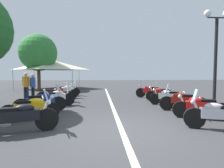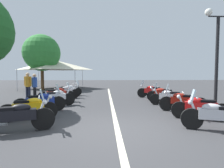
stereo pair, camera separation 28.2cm
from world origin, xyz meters
The scene contains 21 objects.
ground_plane centered at (0.00, 0.00, 0.00)m, with size 80.00×80.00×0.00m, color #38383A.
lane_centre_stripe centered at (4.54, 0.00, 0.00)m, with size 19.23×0.16×0.01m, color beige.
motorcycle_left_row_0 centered at (-0.13, 2.90, 0.47)m, with size 0.96×2.12×1.22m.
motorcycle_left_row_1 centered at (1.23, 3.08, 0.45)m, with size 0.91×1.91×0.99m.
motorcycle_left_row_2 centered at (2.56, 3.15, 0.47)m, with size 1.10×2.01×1.22m.
motorcycle_left_row_3 centered at (3.95, 2.92, 0.47)m, with size 0.98×1.94×1.21m.
motorcycle_left_row_4 centered at (5.15, 3.17, 0.46)m, with size 0.84×2.05×1.01m.
motorcycle_left_row_5 centered at (6.70, 3.12, 0.45)m, with size 0.95×2.02×0.99m.
motorcycle_left_row_6 centered at (7.97, 3.11, 0.46)m, with size 1.11×1.96×1.19m.
motorcycle_right_row_0 centered at (-0.22, -2.89, 0.46)m, with size 0.95×1.97×1.21m.
motorcycle_right_row_1 centered at (1.08, -3.09, 0.45)m, with size 0.94×1.96×0.99m.
motorcycle_right_row_2 centered at (2.43, -3.05, 0.47)m, with size 0.91×1.99×1.21m.
motorcycle_right_row_3 centered at (3.93, -3.03, 0.46)m, with size 0.94×2.03×1.19m.
motorcycle_right_row_4 centered at (5.15, -3.10, 0.45)m, with size 1.04×1.85×0.99m.
motorcycle_right_row_5 centered at (6.68, -2.87, 0.48)m, with size 1.11×2.00×1.22m.
street_lamp_twin_globe centered at (2.67, -4.69, 3.15)m, with size 0.32×1.22×4.56m.
traffic_cone_2 centered at (5.67, -4.52, 0.29)m, with size 0.36×0.36×0.61m.
bystander_0 centered at (5.94, 5.15, 1.02)m, with size 0.32×0.51×1.74m.
bystander_1 centered at (6.12, 4.81, 0.97)m, with size 0.53×0.32×1.66m.
roadside_tree_0 centered at (13.05, 6.77, 3.76)m, with size 3.68×3.68×5.62m.
event_tent centered at (14.77, 6.04, 2.65)m, with size 6.15×6.15×3.20m.
Camera 1 is at (-5.12, 0.64, 1.68)m, focal length 28.14 mm.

